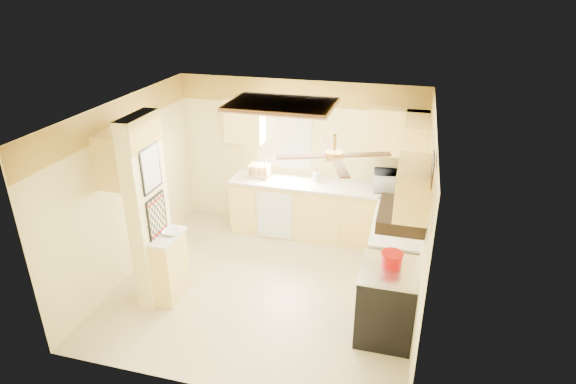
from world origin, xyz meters
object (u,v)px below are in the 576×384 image
(stove, at_px, (386,301))
(dutch_oven, at_px, (392,259))
(microwave, at_px, (391,181))
(kettle, at_px, (398,227))
(bowl, at_px, (171,232))

(stove, xyz_separation_m, dutch_oven, (0.01, 0.08, 0.54))
(microwave, bearing_deg, stove, 88.17)
(kettle, bearing_deg, microwave, 97.32)
(stove, xyz_separation_m, kettle, (0.04, 0.79, 0.58))
(kettle, bearing_deg, bowl, -165.15)
(microwave, bearing_deg, dutch_oven, 88.69)
(bowl, bearing_deg, dutch_oven, 0.57)
(stove, relative_size, bowl, 4.28)
(dutch_oven, xyz_separation_m, kettle, (0.02, 0.72, 0.04))
(stove, bearing_deg, bowl, 178.98)
(dutch_oven, bearing_deg, stove, -100.44)
(microwave, height_order, bowl, microwave)
(microwave, relative_size, bowl, 2.53)
(stove, distance_m, dutch_oven, 0.55)
(stove, bearing_deg, dutch_oven, 79.56)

